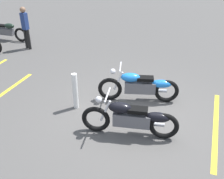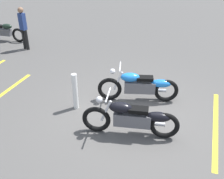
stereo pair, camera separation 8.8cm
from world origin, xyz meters
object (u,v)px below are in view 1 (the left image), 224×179
motorcycle_dark_foreground (132,118)px  bystander_near_row (25,26)px  bollard_post (75,91)px  motorcycle_row_far_left (5,31)px  motorcycle_bright_foreground (140,86)px

motorcycle_dark_foreground → bystander_near_row: 6.79m
bystander_near_row → bollard_post: bearing=-119.1°
motorcycle_row_far_left → bystander_near_row: bystander_near_row is taller
motorcycle_bright_foreground → bollard_post: motorcycle_bright_foreground is taller
motorcycle_bright_foreground → bollard_post: (1.48, 0.99, 0.04)m
bollard_post → motorcycle_row_far_left: bearing=-33.7°
motorcycle_row_far_left → bollard_post: 6.66m
motorcycle_dark_foreground → bollard_post: size_ratio=2.18×
motorcycle_bright_foreground → motorcycle_row_far_left: motorcycle_bright_foreground is taller
motorcycle_dark_foreground → motorcycle_row_far_left: (7.28, -4.23, -0.05)m
motorcycle_row_far_left → bystander_near_row: bearing=-23.8°
motorcycle_row_far_left → bystander_near_row: size_ratio=1.19×
motorcycle_bright_foreground → motorcycle_dark_foreground: size_ratio=0.98×
motorcycle_row_far_left → bystander_near_row: 1.77m
motorcycle_dark_foreground → motorcycle_row_far_left: motorcycle_dark_foreground is taller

